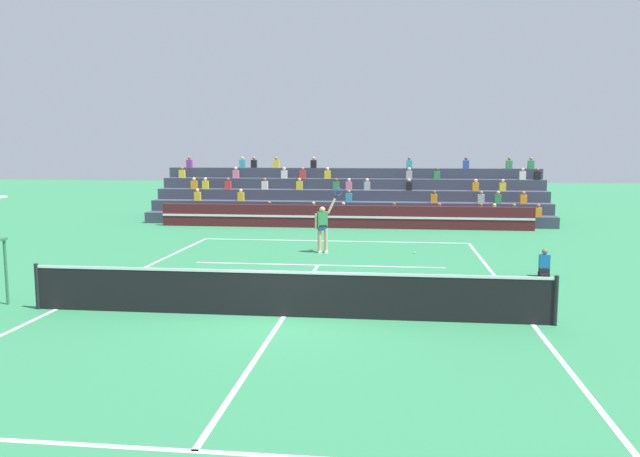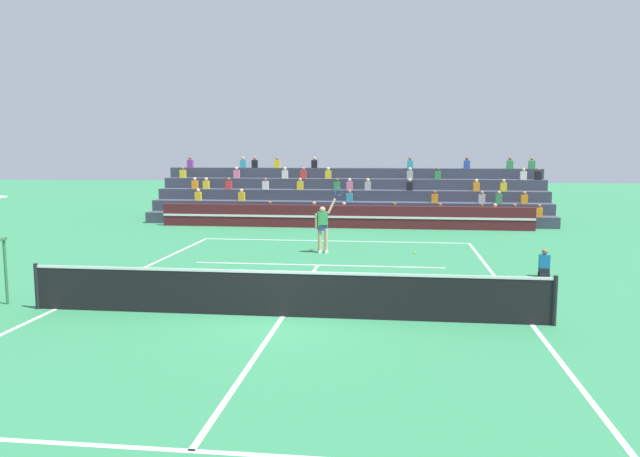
# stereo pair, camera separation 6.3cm
# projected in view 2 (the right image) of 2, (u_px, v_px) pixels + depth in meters

# --- Properties ---
(ground_plane) EXTENTS (120.00, 120.00, 0.00)m
(ground_plane) POSITION_uv_depth(u_px,v_px,m) (283.00, 317.00, 14.19)
(ground_plane) COLOR #2D7A4C
(court_lines) EXTENTS (11.10, 23.90, 0.01)m
(court_lines) POSITION_uv_depth(u_px,v_px,m) (283.00, 316.00, 14.19)
(court_lines) COLOR white
(court_lines) RESTS_ON ground
(tennis_net) EXTENTS (12.00, 0.10, 1.10)m
(tennis_net) POSITION_uv_depth(u_px,v_px,m) (283.00, 293.00, 14.12)
(tennis_net) COLOR black
(tennis_net) RESTS_ON ground
(sponsor_banner_wall) EXTENTS (18.00, 0.26, 1.10)m
(sponsor_banner_wall) POSITION_uv_depth(u_px,v_px,m) (343.00, 217.00, 30.13)
(sponsor_banner_wall) COLOR #51191E
(sponsor_banner_wall) RESTS_ON ground
(bleacher_stand) EXTENTS (20.68, 4.75, 3.38)m
(bleacher_stand) POSITION_uv_depth(u_px,v_px,m) (349.00, 201.00, 33.82)
(bleacher_stand) COLOR #383D4C
(bleacher_stand) RESTS_ON ground
(ball_kid_courtside) EXTENTS (0.30, 0.36, 0.84)m
(ball_kid_courtside) POSITION_uv_depth(u_px,v_px,m) (544.00, 266.00, 18.60)
(ball_kid_courtside) COLOR black
(ball_kid_courtside) RESTS_ON ground
(tennis_player) EXTENTS (1.03, 0.49, 2.45)m
(tennis_player) POSITION_uv_depth(u_px,v_px,m) (323.00, 226.00, 22.85)
(tennis_player) COLOR tan
(tennis_player) RESTS_ON ground
(tennis_ball) EXTENTS (0.07, 0.07, 0.07)m
(tennis_ball) POSITION_uv_depth(u_px,v_px,m) (415.00, 253.00, 22.75)
(tennis_ball) COLOR #C6DB33
(tennis_ball) RESTS_ON ground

